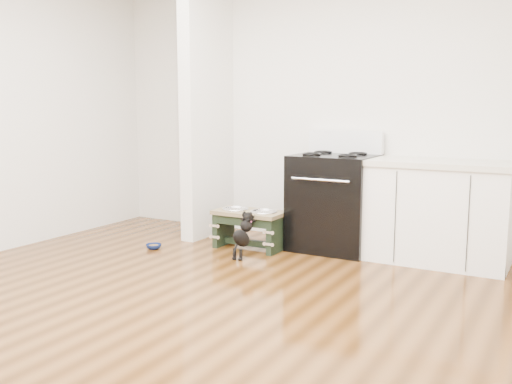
# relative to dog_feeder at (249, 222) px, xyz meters

# --- Properties ---
(ground) EXTENTS (5.00, 5.00, 0.00)m
(ground) POSITION_rel_dog_feeder_xyz_m (0.47, -1.77, -0.27)
(ground) COLOR #40230B
(ground) RESTS_ON ground
(room_shell) EXTENTS (5.00, 5.00, 5.00)m
(room_shell) POSITION_rel_dog_feeder_xyz_m (0.47, -1.77, 1.35)
(room_shell) COLOR silver
(room_shell) RESTS_ON ground
(partition_wall) EXTENTS (0.15, 0.80, 2.70)m
(partition_wall) POSITION_rel_dog_feeder_xyz_m (-0.70, 0.33, 1.08)
(partition_wall) COLOR silver
(partition_wall) RESTS_ON ground
(oven_range) EXTENTS (0.76, 0.69, 1.14)m
(oven_range) POSITION_rel_dog_feeder_xyz_m (0.72, 0.39, 0.21)
(oven_range) COLOR black
(oven_range) RESTS_ON ground
(cabinet_run) EXTENTS (1.24, 0.64, 0.91)m
(cabinet_run) POSITION_rel_dog_feeder_xyz_m (1.70, 0.41, 0.19)
(cabinet_run) COLOR white
(cabinet_run) RESTS_ON ground
(dog_feeder) EXTENTS (0.68, 0.37, 0.39)m
(dog_feeder) POSITION_rel_dog_feeder_xyz_m (0.00, 0.00, 0.00)
(dog_feeder) COLOR black
(dog_feeder) RESTS_ON ground
(puppy) EXTENTS (0.12, 0.35, 0.42)m
(puppy) POSITION_rel_dog_feeder_xyz_m (0.12, -0.32, -0.04)
(puppy) COLOR black
(puppy) RESTS_ON ground
(floor_bowl) EXTENTS (0.16, 0.16, 0.05)m
(floor_bowl) POSITION_rel_dog_feeder_xyz_m (-0.81, -0.47, -0.24)
(floor_bowl) COLOR #0B1B51
(floor_bowl) RESTS_ON ground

